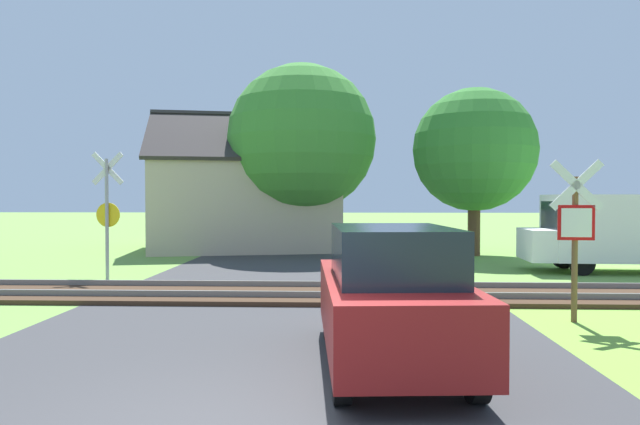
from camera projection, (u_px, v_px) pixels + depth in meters
name	position (u px, v px, depth m)	size (l,w,h in m)	color
road_asphalt	(260.00, 370.00, 7.06)	(8.35, 80.00, 0.01)	#38383A
rail_track	(295.00, 293.00, 12.44)	(60.00, 2.60, 0.22)	#422D1E
stop_sign_near	(575.00, 230.00, 9.72)	(0.87, 0.18, 2.79)	brown
crossing_sign_far	(107.00, 208.00, 14.92)	(0.88, 0.15, 3.36)	#9E9EA5
house	(244.00, 201.00, 24.36)	(8.90, 8.17, 5.81)	#C6B293
tree_right	(474.00, 150.00, 21.11)	(4.56, 4.56, 6.22)	#513823
tree_center	(302.00, 139.00, 22.68)	(5.90, 5.90, 7.46)	#513823
mail_truck	(618.00, 229.00, 16.37)	(5.00, 2.14, 2.24)	white
parked_car	(390.00, 296.00, 7.21)	(1.90, 4.10, 1.78)	maroon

